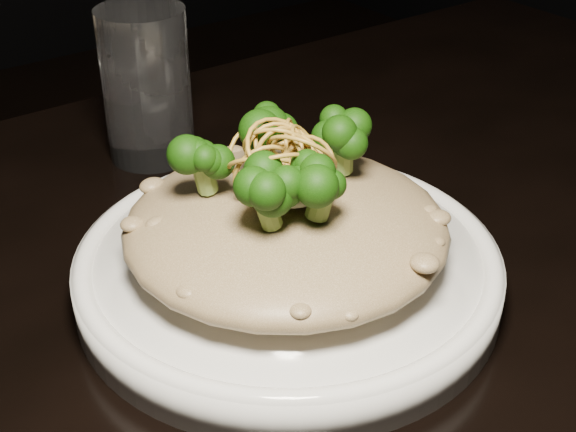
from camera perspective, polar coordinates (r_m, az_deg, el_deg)
The scene contains 7 objects.
table at distance 0.58m, azimuth 6.82°, elevation -11.52°, with size 1.10×0.80×0.75m.
plate at distance 0.51m, azimuth 0.00°, elevation -3.91°, with size 0.27×0.27×0.03m, color white.
risotto at distance 0.49m, azimuth -0.15°, elevation -0.72°, with size 0.20×0.20×0.04m, color brown.
broccoli at distance 0.47m, azimuth -0.10°, elevation 4.34°, with size 0.14×0.14×0.05m, color black, non-canonical shape.
cheese at distance 0.48m, azimuth 0.09°, elevation 2.55°, with size 0.06×0.06×0.02m, color silver.
shallots at distance 0.46m, azimuth -0.46°, elevation 4.87°, with size 0.05×0.05×0.03m, color olive, non-canonical shape.
drinking_glass at distance 0.67m, azimuth -10.03°, elevation 9.15°, with size 0.07×0.07×0.13m, color silver.
Camera 1 is at (-0.30, -0.30, 1.06)m, focal length 50.00 mm.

